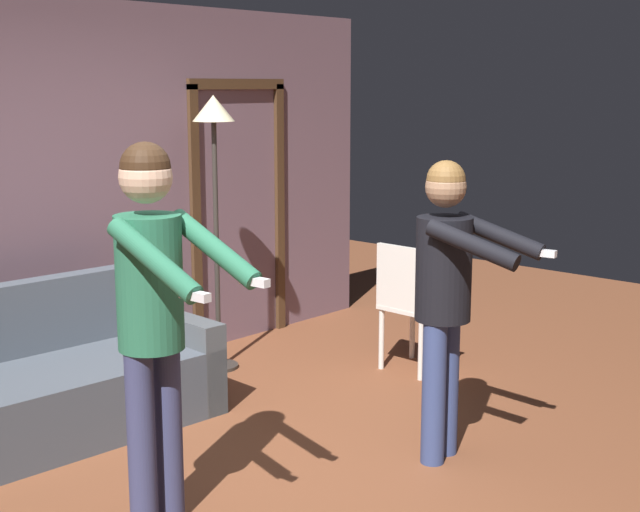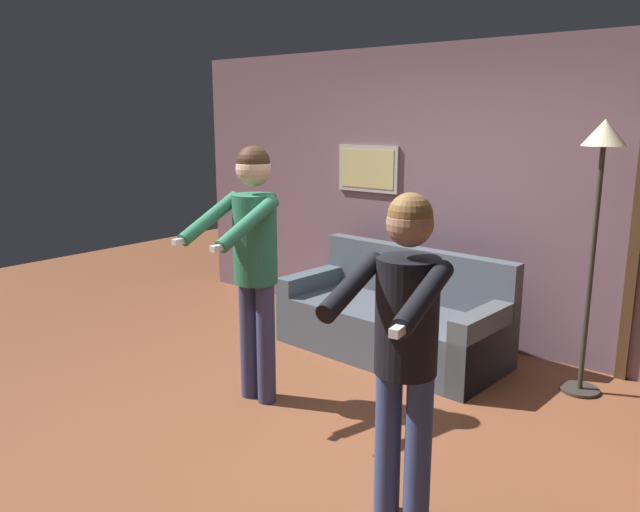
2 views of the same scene
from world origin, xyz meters
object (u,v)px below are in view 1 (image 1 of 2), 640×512
Objects in this scene: torchiere_lamp at (214,150)px; dining_chair_distant at (410,300)px; person_standing_left at (153,298)px; person_standing_right at (447,283)px; couch at (51,388)px.

dining_chair_distant is at bearing -51.03° from torchiere_lamp.
torchiere_lamp is 2.42m from person_standing_left.
person_standing_right is at bearing -19.36° from person_standing_left.
torchiere_lamp is 2.22m from person_standing_right.
dining_chair_distant is (0.87, -1.07, -1.06)m from torchiere_lamp.
torchiere_lamp is (1.49, 0.21, 1.31)m from couch.
torchiere_lamp is at bearing 128.97° from dining_chair_distant.
person_standing_left reaches higher than person_standing_right.
couch is 1.99m from torchiere_lamp.
couch is at bearing 78.94° from person_standing_left.
dining_chair_distant is (1.10, 1.05, -0.47)m from person_standing_right.
person_standing_right is (-0.24, -2.13, -0.59)m from torchiere_lamp.
torchiere_lamp is 2.11× the size of dining_chair_distant.
torchiere_lamp is at bearing 7.96° from couch.
torchiere_lamp reaches higher than couch.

